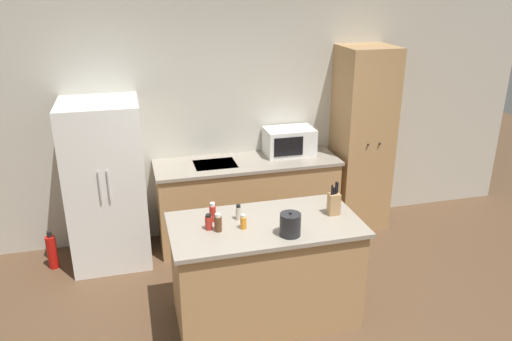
{
  "coord_description": "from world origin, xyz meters",
  "views": [
    {
      "loc": [
        -1.06,
        -2.91,
        2.77
      ],
      "look_at": [
        0.08,
        1.4,
        1.05
      ],
      "focal_mm": 35.0,
      "sensor_mm": 36.0,
      "label": 1
    }
  ],
  "objects_px": {
    "knife_block": "(334,203)",
    "spice_bottle_short_red": "(213,213)",
    "spice_bottle_green_herb": "(218,223)",
    "microwave": "(289,141)",
    "kettle": "(290,225)",
    "spice_bottle_tall_dark": "(238,213)",
    "fire_extinguisher": "(52,252)",
    "refrigerator": "(106,184)",
    "pantry_cabinet": "(362,140)",
    "spice_bottle_pale_salt": "(243,222)",
    "spice_bottle_amber_oil": "(209,222)"
  },
  "relations": [
    {
      "from": "knife_block",
      "to": "spice_bottle_short_red",
      "type": "height_order",
      "value": "knife_block"
    },
    {
      "from": "spice_bottle_short_red",
      "to": "spice_bottle_green_herb",
      "type": "distance_m",
      "value": 0.18
    },
    {
      "from": "microwave",
      "to": "kettle",
      "type": "distance_m",
      "value": 1.86
    },
    {
      "from": "knife_block",
      "to": "spice_bottle_tall_dark",
      "type": "height_order",
      "value": "knife_block"
    },
    {
      "from": "microwave",
      "to": "spice_bottle_green_herb",
      "type": "distance_m",
      "value": 1.91
    },
    {
      "from": "spice_bottle_green_herb",
      "to": "fire_extinguisher",
      "type": "relative_size",
      "value": 0.36
    },
    {
      "from": "refrigerator",
      "to": "pantry_cabinet",
      "type": "distance_m",
      "value": 2.84
    },
    {
      "from": "microwave",
      "to": "spice_bottle_green_herb",
      "type": "xyz_separation_m",
      "value": [
        -1.1,
        -1.56,
        -0.1
      ]
    },
    {
      "from": "pantry_cabinet",
      "to": "fire_extinguisher",
      "type": "bearing_deg",
      "value": -177.78
    },
    {
      "from": "spice_bottle_pale_salt",
      "to": "spice_bottle_amber_oil",
      "type": "bearing_deg",
      "value": 168.13
    },
    {
      "from": "refrigerator",
      "to": "fire_extinguisher",
      "type": "relative_size",
      "value": 4.08
    },
    {
      "from": "spice_bottle_short_red",
      "to": "spice_bottle_pale_salt",
      "type": "xyz_separation_m",
      "value": [
        0.21,
        -0.19,
        -0.02
      ]
    },
    {
      "from": "spice_bottle_green_herb",
      "to": "refrigerator",
      "type": "bearing_deg",
      "value": 122.28
    },
    {
      "from": "pantry_cabinet",
      "to": "knife_block",
      "type": "xyz_separation_m",
      "value": [
        -0.95,
        -1.43,
        -0.04
      ]
    },
    {
      "from": "microwave",
      "to": "kettle",
      "type": "height_order",
      "value": "microwave"
    },
    {
      "from": "fire_extinguisher",
      "to": "spice_bottle_tall_dark",
      "type": "bearing_deg",
      "value": -35.39
    },
    {
      "from": "microwave",
      "to": "spice_bottle_pale_salt",
      "type": "bearing_deg",
      "value": -119.82
    },
    {
      "from": "spice_bottle_green_herb",
      "to": "spice_bottle_pale_salt",
      "type": "relative_size",
      "value": 1.24
    },
    {
      "from": "refrigerator",
      "to": "pantry_cabinet",
      "type": "xyz_separation_m",
      "value": [
        2.83,
        0.09,
        0.21
      ]
    },
    {
      "from": "refrigerator",
      "to": "spice_bottle_pale_salt",
      "type": "bearing_deg",
      "value": -52.34
    },
    {
      "from": "knife_block",
      "to": "spice_bottle_green_herb",
      "type": "xyz_separation_m",
      "value": [
        -1.0,
        -0.05,
        -0.03
      ]
    },
    {
      "from": "spice_bottle_short_red",
      "to": "fire_extinguisher",
      "type": "distance_m",
      "value": 2.04
    },
    {
      "from": "spice_bottle_amber_oil",
      "to": "fire_extinguisher",
      "type": "height_order",
      "value": "spice_bottle_amber_oil"
    },
    {
      "from": "spice_bottle_pale_salt",
      "to": "fire_extinguisher",
      "type": "bearing_deg",
      "value": 141.12
    },
    {
      "from": "refrigerator",
      "to": "kettle",
      "type": "bearing_deg",
      "value": -48.71
    },
    {
      "from": "spice_bottle_tall_dark",
      "to": "spice_bottle_pale_salt",
      "type": "xyz_separation_m",
      "value": [
        0.0,
        -0.16,
        -0.01
      ]
    },
    {
      "from": "spice_bottle_amber_oil",
      "to": "spice_bottle_tall_dark",
      "type": "bearing_deg",
      "value": 21.84
    },
    {
      "from": "refrigerator",
      "to": "microwave",
      "type": "xyz_separation_m",
      "value": [
        1.98,
        0.17,
        0.24
      ]
    },
    {
      "from": "microwave",
      "to": "fire_extinguisher",
      "type": "distance_m",
      "value": 2.74
    },
    {
      "from": "knife_block",
      "to": "refrigerator",
      "type": "bearing_deg",
      "value": 144.39
    },
    {
      "from": "pantry_cabinet",
      "to": "spice_bottle_tall_dark",
      "type": "relative_size",
      "value": 15.63
    },
    {
      "from": "spice_bottle_short_red",
      "to": "spice_bottle_green_herb",
      "type": "height_order",
      "value": "spice_bottle_short_red"
    },
    {
      "from": "spice_bottle_amber_oil",
      "to": "pantry_cabinet",
      "type": "bearing_deg",
      "value": 35.39
    },
    {
      "from": "pantry_cabinet",
      "to": "spice_bottle_amber_oil",
      "type": "xyz_separation_m",
      "value": [
        -2.01,
        -1.43,
        -0.08
      ]
    },
    {
      "from": "knife_block",
      "to": "spice_bottle_short_red",
      "type": "distance_m",
      "value": 1.02
    },
    {
      "from": "refrigerator",
      "to": "microwave",
      "type": "height_order",
      "value": "refrigerator"
    },
    {
      "from": "microwave",
      "to": "knife_block",
      "type": "relative_size",
      "value": 1.83
    },
    {
      "from": "refrigerator",
      "to": "spice_bottle_tall_dark",
      "type": "distance_m",
      "value": 1.65
    },
    {
      "from": "refrigerator",
      "to": "pantry_cabinet",
      "type": "relative_size",
      "value": 0.8
    },
    {
      "from": "knife_block",
      "to": "kettle",
      "type": "relative_size",
      "value": 1.44
    },
    {
      "from": "kettle",
      "to": "knife_block",
      "type": "bearing_deg",
      "value": 28.68
    },
    {
      "from": "spice_bottle_pale_salt",
      "to": "pantry_cabinet",
      "type": "bearing_deg",
      "value": 40.44
    },
    {
      "from": "knife_block",
      "to": "kettle",
      "type": "xyz_separation_m",
      "value": [
        -0.47,
        -0.26,
        -0.01
      ]
    },
    {
      "from": "pantry_cabinet",
      "to": "spice_bottle_amber_oil",
      "type": "height_order",
      "value": "pantry_cabinet"
    },
    {
      "from": "microwave",
      "to": "fire_extinguisher",
      "type": "relative_size",
      "value": 1.31
    },
    {
      "from": "pantry_cabinet",
      "to": "spice_bottle_pale_salt",
      "type": "bearing_deg",
      "value": -139.56
    },
    {
      "from": "spice_bottle_amber_oil",
      "to": "spice_bottle_green_herb",
      "type": "distance_m",
      "value": 0.08
    },
    {
      "from": "spice_bottle_green_herb",
      "to": "fire_extinguisher",
      "type": "height_order",
      "value": "spice_bottle_green_herb"
    },
    {
      "from": "pantry_cabinet",
      "to": "spice_bottle_green_herb",
      "type": "distance_m",
      "value": 2.45
    },
    {
      "from": "pantry_cabinet",
      "to": "microwave",
      "type": "distance_m",
      "value": 0.85
    }
  ]
}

